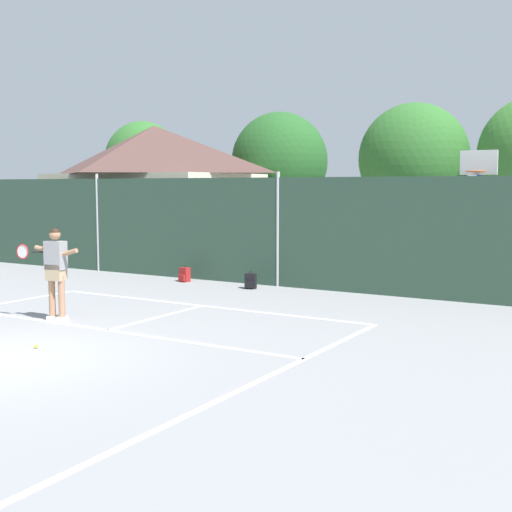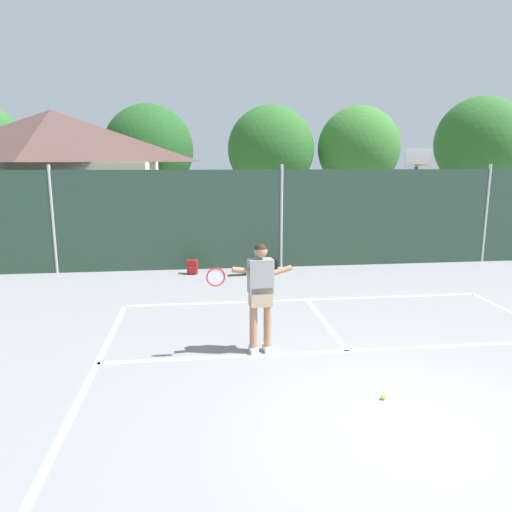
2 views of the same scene
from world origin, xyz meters
name	(u,v)px [view 1 (image 1 of 2)]	position (x,y,z in m)	size (l,w,h in m)	color
court_markings	(29,351)	(0.00, 0.65, 0.00)	(8.30, 11.10, 0.01)	white
chainlink_fence	(278,232)	(0.00, 9.00, 1.45)	(26.09, 0.09, 3.05)	#284233
basketball_hoop	(478,201)	(4.83, 10.47, 2.31)	(0.90, 0.67, 3.55)	#284CB2
clubhouse_building	(155,190)	(-7.45, 12.98, 2.53)	(7.35, 5.41, 4.88)	beige
treeline_backdrop	(430,155)	(1.55, 17.32, 3.77)	(26.93, 3.95, 6.20)	brown
tennis_player	(55,266)	(-1.48, 2.60, 1.11)	(1.42, 0.37, 1.85)	silver
tennis_ball	(36,346)	(-0.03, 0.81, 0.03)	(0.07, 0.07, 0.07)	#CCE033
backpack_red	(184,275)	(-2.65, 8.39, 0.19)	(0.31, 0.28, 0.46)	maroon
backpack_black	(250,281)	(-0.39, 8.23, 0.19)	(0.31, 0.29, 0.46)	black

